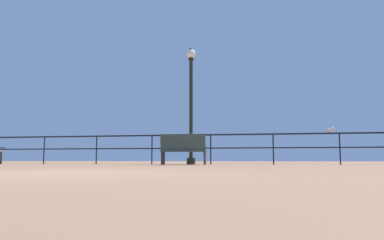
{
  "coord_description": "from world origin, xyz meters",
  "views": [
    {
      "loc": [
        2.68,
        -4.14,
        0.17
      ],
      "look_at": [
        0.48,
        7.63,
        1.46
      ],
      "focal_mm": 34.35,
      "sensor_mm": 36.0,
      "label": 1
    }
  ],
  "objects": [
    {
      "name": "ground_plane",
      "position": [
        0.0,
        0.0,
        0.0
      ],
      "size": [
        60.0,
        60.0,
        0.0
      ],
      "primitive_type": "plane",
      "color": "#966A4D"
    },
    {
      "name": "pier_railing",
      "position": [
        0.0,
        8.13,
        0.76
      ],
      "size": [
        22.66,
        0.05,
        1.02
      ],
      "color": "black",
      "rests_on": "ground_plane"
    },
    {
      "name": "bench_near_left",
      "position": [
        0.25,
        7.37,
        0.52
      ],
      "size": [
        1.47,
        0.72,
        0.98
      ],
      "color": "#32433C",
      "rests_on": "ground_plane"
    },
    {
      "name": "lamppost_center",
      "position": [
        0.31,
        8.33,
        2.28
      ],
      "size": [
        0.32,
        0.32,
        4.16
      ],
      "color": "black",
      "rests_on": "ground_plane"
    },
    {
      "name": "seagull_on_rail",
      "position": [
        4.86,
        8.12,
        1.1
      ],
      "size": [
        0.33,
        0.28,
        0.18
      ],
      "color": "silver",
      "rests_on": "pier_railing"
    }
  ]
}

